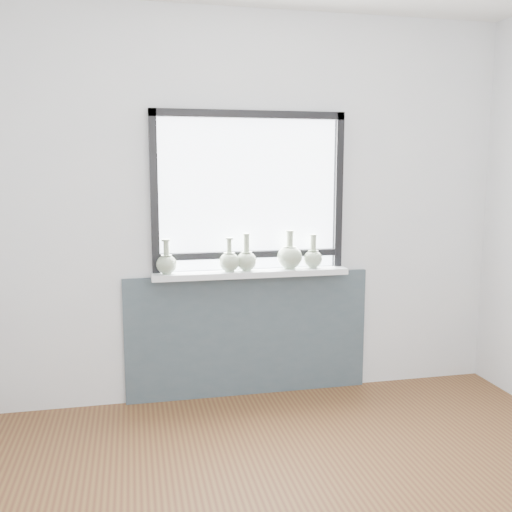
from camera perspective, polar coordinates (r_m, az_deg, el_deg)
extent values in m
cube|color=silver|center=(3.87, -0.83, 4.67)|extent=(3.60, 0.02, 2.60)
cube|color=#3F4D56|center=(4.00, -0.71, -7.89)|extent=(1.70, 0.03, 0.86)
cube|color=silver|center=(3.83, -0.51, -1.72)|extent=(1.32, 0.18, 0.04)
cube|color=black|center=(3.74, -10.15, 6.31)|extent=(0.05, 0.06, 1.05)
cube|color=black|center=(3.99, 8.20, 6.50)|extent=(0.05, 0.06, 1.05)
cube|color=black|center=(3.83, -0.69, 13.98)|extent=(1.30, 0.06, 0.05)
cube|color=black|center=(3.86, -0.67, 0.17)|extent=(1.20, 0.05, 0.04)
cube|color=white|center=(3.84, -0.75, 6.13)|extent=(1.20, 0.01, 1.00)
cylinder|color=#98AB8C|center=(3.74, -8.90, -1.71)|extent=(0.06, 0.06, 0.01)
ellipsoid|color=#98AB8C|center=(3.73, -8.92, -0.84)|extent=(0.13, 0.13, 0.12)
cone|color=#98AB8C|center=(3.72, -8.94, -0.12)|extent=(0.07, 0.07, 0.03)
cylinder|color=#98AB8C|center=(3.71, -8.96, 0.66)|extent=(0.04, 0.04, 0.11)
cylinder|color=#98AB8C|center=(3.70, -8.98, 1.59)|extent=(0.06, 0.06, 0.01)
cylinder|color=#98AB8C|center=(3.78, -2.68, -1.49)|extent=(0.06, 0.06, 0.01)
ellipsoid|color=#98AB8C|center=(3.77, -2.69, -0.60)|extent=(0.14, 0.14, 0.13)
cone|color=#98AB8C|center=(3.76, -2.69, 0.13)|extent=(0.08, 0.08, 0.03)
cylinder|color=#98AB8C|center=(3.76, -2.70, 0.87)|extent=(0.03, 0.03, 0.11)
cylinder|color=#98AB8C|center=(3.75, -2.71, 1.75)|extent=(0.06, 0.06, 0.01)
cylinder|color=#98AB8C|center=(3.81, -0.96, -1.40)|extent=(0.06, 0.06, 0.01)
ellipsoid|color=#98AB8C|center=(3.80, -0.96, -0.52)|extent=(0.14, 0.14, 0.13)
cone|color=#98AB8C|center=(3.79, -0.96, 0.21)|extent=(0.08, 0.08, 0.03)
cylinder|color=#98AB8C|center=(3.79, -0.96, 1.13)|extent=(0.04, 0.04, 0.13)
cylinder|color=#98AB8C|center=(3.78, -0.97, 2.19)|extent=(0.05, 0.05, 0.01)
cylinder|color=#98AB8C|center=(3.89, 3.37, -1.20)|extent=(0.08, 0.08, 0.01)
ellipsoid|color=#98AB8C|center=(3.88, 3.38, -0.11)|extent=(0.17, 0.17, 0.16)
cone|color=#98AB8C|center=(3.87, 3.39, 0.76)|extent=(0.09, 0.09, 0.03)
cylinder|color=#98AB8C|center=(3.87, 3.40, 1.56)|extent=(0.05, 0.05, 0.12)
cylinder|color=#98AB8C|center=(3.86, 3.40, 2.49)|extent=(0.06, 0.06, 0.01)
cylinder|color=#98AB8C|center=(3.94, 5.71, -1.10)|extent=(0.06, 0.06, 0.01)
ellipsoid|color=#98AB8C|center=(3.93, 5.72, -0.29)|extent=(0.13, 0.13, 0.12)
cone|color=#98AB8C|center=(3.93, 5.73, 0.37)|extent=(0.07, 0.07, 0.03)
cylinder|color=#98AB8C|center=(3.92, 5.74, 1.16)|extent=(0.04, 0.04, 0.12)
cylinder|color=#98AB8C|center=(3.91, 5.76, 2.09)|extent=(0.05, 0.05, 0.01)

